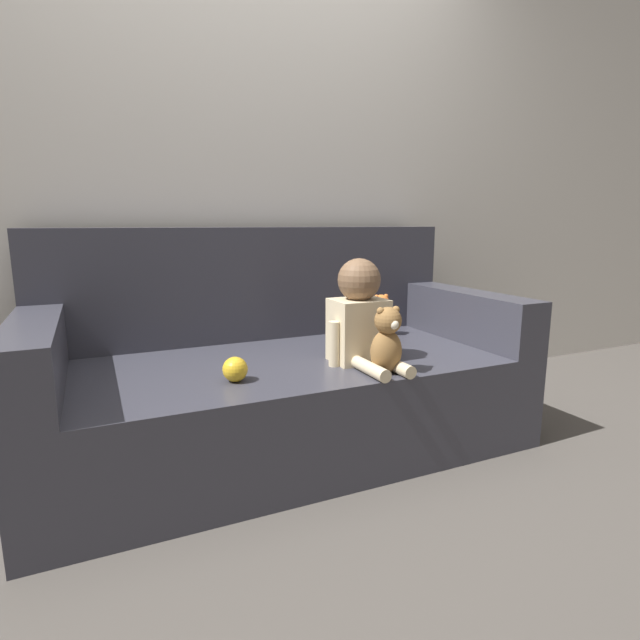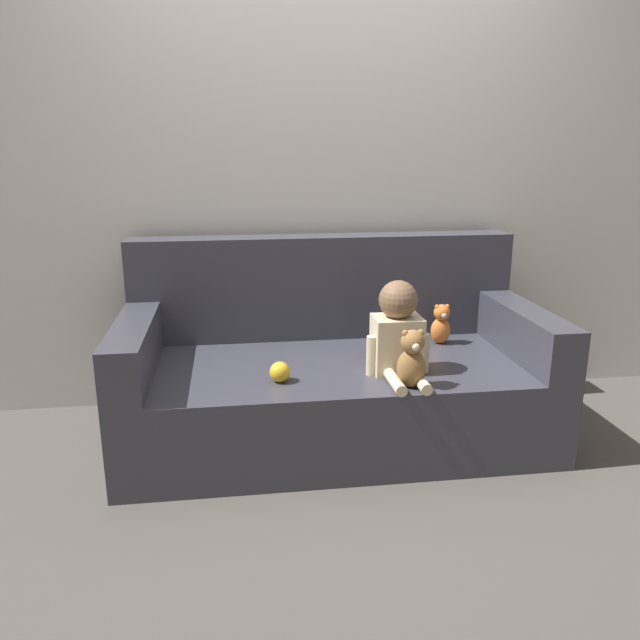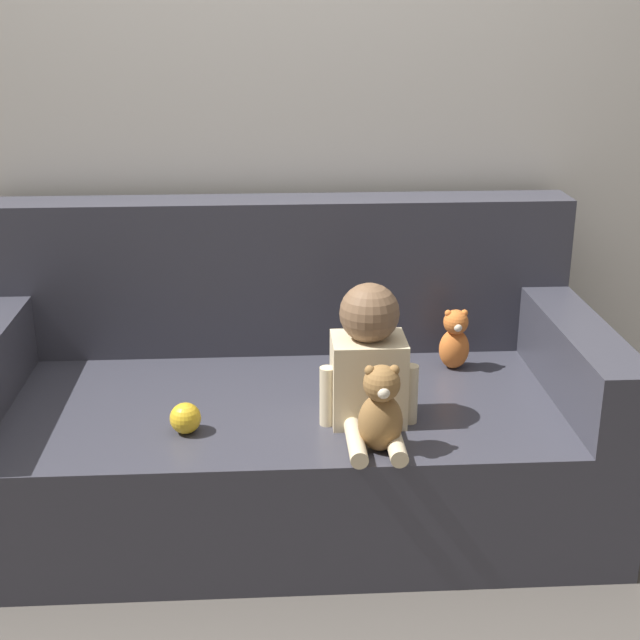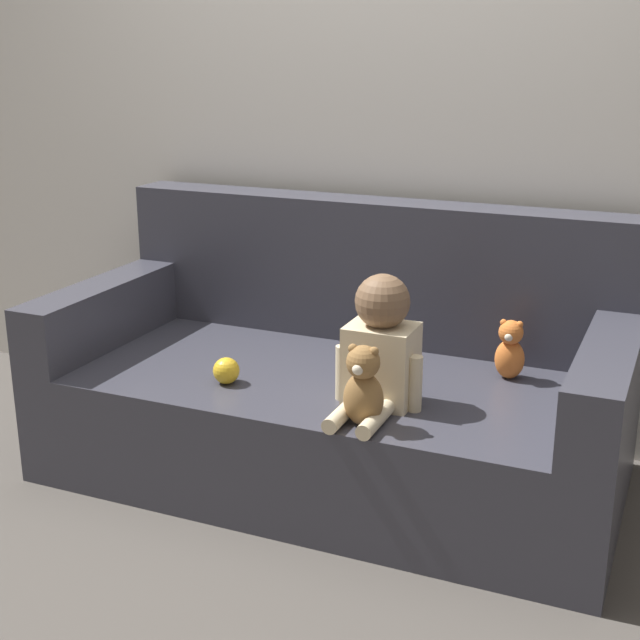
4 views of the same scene
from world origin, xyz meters
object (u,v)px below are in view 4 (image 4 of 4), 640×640
object	(u,v)px
couch	(341,387)
toy_ball	(226,371)
person_baby	(380,348)
teddy_bear_brown	(363,386)
plush_toy_side	(510,350)

from	to	relation	value
couch	toy_ball	world-z (taller)	couch
person_baby	toy_ball	xyz separation A→B (m)	(-0.52, -0.04, -0.14)
person_baby	teddy_bear_brown	bearing A→B (deg)	-85.76
couch	plush_toy_side	size ratio (longest dim) A/B	9.54
couch	person_baby	size ratio (longest dim) A/B	4.75
teddy_bear_brown	toy_ball	world-z (taller)	teddy_bear_brown
plush_toy_side	teddy_bear_brown	bearing A→B (deg)	-119.48
teddy_bear_brown	person_baby	bearing A→B (deg)	94.24
couch	toy_ball	distance (m)	0.44
teddy_bear_brown	plush_toy_side	xyz separation A→B (m)	(0.31, 0.55, -0.02)
person_baby	plush_toy_side	xyz separation A→B (m)	(0.32, 0.37, -0.08)
person_baby	teddy_bear_brown	world-z (taller)	person_baby
couch	person_baby	xyz separation A→B (m)	(0.24, -0.28, 0.27)
plush_toy_side	couch	bearing A→B (deg)	-170.98
couch	person_baby	bearing A→B (deg)	-49.63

